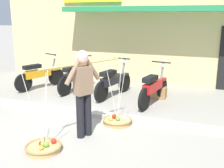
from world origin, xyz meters
TOP-DOWN VIEW (x-y plane):
  - ground_plane at (0.00, 0.00)m, footprint 90.00×90.00m
  - sidewalk_curb at (0.00, 0.70)m, footprint 20.00×0.24m
  - fruit_vendor at (0.35, -0.36)m, footprint 0.85×1.64m
  - fruit_basket_left_side at (-0.05, -1.17)m, footprint 0.64×0.64m
  - fruit_basket_right_side at (0.75, 0.45)m, footprint 0.64×0.64m
  - motorcycle_nearest_shop at (-2.57, 2.36)m, footprint 0.78×1.73m
  - motorcycle_second_in_row at (-1.33, 2.50)m, footprint 0.54×1.81m
  - motorcycle_third_in_row at (-0.04, 2.32)m, footprint 0.60×1.79m
  - motorcycle_end_of_row at (1.21, 2.05)m, footprint 0.56×1.80m
  - storefront_building at (1.38, 6.79)m, footprint 13.00×6.00m
  - wooden_crate at (1.23, 2.67)m, footprint 0.44×0.36m

SIDE VIEW (x-z plane):
  - ground_plane at x=0.00m, z-range 0.00..0.00m
  - sidewalk_curb at x=0.00m, z-range 0.00..0.10m
  - fruit_basket_right_side at x=0.75m, z-range -0.65..0.80m
  - fruit_basket_left_side at x=-0.05m, z-range -0.65..0.80m
  - wooden_crate at x=1.23m, z-range 0.00..0.32m
  - motorcycle_nearest_shop at x=-2.57m, z-range -0.09..1.00m
  - motorcycle_second_in_row at x=-1.33m, z-range -0.09..1.00m
  - motorcycle_third_in_row at x=-0.04m, z-range -0.09..1.00m
  - motorcycle_end_of_row at x=1.21m, z-range -0.09..1.00m
  - fruit_vendor at x=0.35m, z-range 0.13..1.83m
  - storefront_building at x=1.38m, z-range 0.00..4.20m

